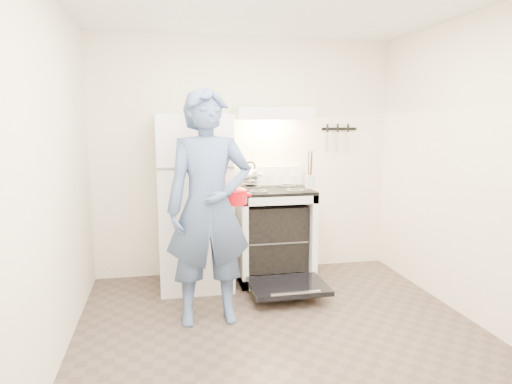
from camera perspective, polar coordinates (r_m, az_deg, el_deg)
floor at (r=3.54m, az=4.29°, el=-18.76°), size 3.60×3.60×0.00m
back_wall at (r=4.91m, az=-1.32°, el=4.34°), size 3.20×0.02×2.50m
refrigerator at (r=4.54m, az=-7.72°, el=-1.21°), size 0.70×0.70×1.70m
stove_body at (r=4.77m, az=2.15°, el=-5.43°), size 0.76×0.65×0.92m
cooktop at (r=4.67m, az=2.18°, el=0.22°), size 0.76×0.65×0.03m
backsplash at (r=4.93m, az=1.40°, el=2.03°), size 0.76×0.07×0.20m
oven_door at (r=4.32m, az=4.04°, el=-11.66°), size 0.70×0.54×0.04m
oven_rack at (r=4.78m, az=2.15°, el=-5.66°), size 0.60×0.52×0.01m
range_hood at (r=4.69m, az=2.02°, el=9.75°), size 0.76×0.50×0.12m
knife_strip at (r=5.17m, az=10.33°, el=7.77°), size 0.40×0.02×0.03m
pizza_stone at (r=4.76m, az=1.39°, el=-5.52°), size 0.36×0.36×0.02m
tea_kettle at (r=4.80m, az=-0.75°, el=2.24°), size 0.22×0.18×0.27m
utensil_jar at (r=4.54m, az=6.78°, el=1.30°), size 0.10×0.10×0.13m
person at (r=3.68m, az=-5.91°, el=-2.03°), size 0.70×0.47×1.90m
dutch_oven at (r=4.00m, az=-2.92°, el=-0.67°), size 0.32×0.25×0.22m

